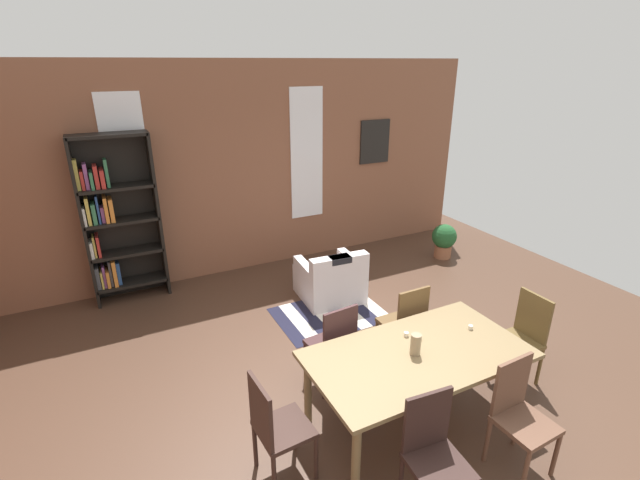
{
  "coord_description": "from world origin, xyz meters",
  "views": [
    {
      "loc": [
        -1.69,
        -2.84,
        3.1
      ],
      "look_at": [
        0.51,
        1.52,
        1.15
      ],
      "focal_mm": 25.22,
      "sensor_mm": 36.0,
      "label": 1
    }
  ],
  "objects_px": {
    "dining_chair_near_left": "(434,452)",
    "dining_chair_far_left": "(334,343)",
    "dining_chair_near_right": "(519,412)",
    "dining_chair_head_left": "(275,426)",
    "dining_table": "(418,360)",
    "dining_chair_far_right": "(405,322)",
    "bookshelf_tall": "(115,220)",
    "potted_plant_by_shelf": "(444,239)",
    "vase_on_table": "(416,344)",
    "armchair_white": "(331,280)",
    "dining_chair_head_right": "(522,335)"
  },
  "relations": [
    {
      "from": "dining_chair_near_left",
      "to": "dining_chair_far_left",
      "type": "xyz_separation_m",
      "value": [
        -0.0,
        1.49,
        0.0
      ]
    },
    {
      "from": "dining_table",
      "to": "bookshelf_tall",
      "type": "xyz_separation_m",
      "value": [
        -2.12,
        3.69,
        0.48
      ]
    },
    {
      "from": "dining_table",
      "to": "armchair_white",
      "type": "bearing_deg",
      "value": 80.24
    },
    {
      "from": "dining_chair_near_left",
      "to": "bookshelf_tall",
      "type": "xyz_separation_m",
      "value": [
        -1.69,
        4.43,
        0.63
      ]
    },
    {
      "from": "dining_chair_near_right",
      "to": "bookshelf_tall",
      "type": "distance_m",
      "value": 5.16
    },
    {
      "from": "dining_table",
      "to": "dining_chair_far_left",
      "type": "bearing_deg",
      "value": 119.99
    },
    {
      "from": "dining_chair_head_left",
      "to": "bookshelf_tall",
      "type": "distance_m",
      "value": 3.83
    },
    {
      "from": "dining_chair_near_right",
      "to": "dining_chair_head_left",
      "type": "xyz_separation_m",
      "value": [
        -1.77,
        0.74,
        0.0
      ]
    },
    {
      "from": "dining_chair_head_right",
      "to": "dining_chair_far_right",
      "type": "xyz_separation_m",
      "value": [
        -0.91,
        0.74,
        0.0
      ]
    },
    {
      "from": "dining_chair_head_right",
      "to": "armchair_white",
      "type": "xyz_separation_m",
      "value": [
        -0.93,
        2.37,
        -0.23
      ]
    },
    {
      "from": "dining_chair_far_left",
      "to": "dining_chair_head_left",
      "type": "bearing_deg",
      "value": -140.62
    },
    {
      "from": "vase_on_table",
      "to": "dining_chair_near_right",
      "type": "bearing_deg",
      "value": -57.62
    },
    {
      "from": "vase_on_table",
      "to": "bookshelf_tall",
      "type": "height_order",
      "value": "bookshelf_tall"
    },
    {
      "from": "potted_plant_by_shelf",
      "to": "dining_chair_head_left",
      "type": "bearing_deg",
      "value": -146.02
    },
    {
      "from": "dining_table",
      "to": "dining_chair_near_right",
      "type": "bearing_deg",
      "value": -59.79
    },
    {
      "from": "dining_chair_near_left",
      "to": "armchair_white",
      "type": "xyz_separation_m",
      "value": [
        0.84,
        3.11,
        -0.23
      ]
    },
    {
      "from": "dining_chair_near_left",
      "to": "bookshelf_tall",
      "type": "height_order",
      "value": "bookshelf_tall"
    },
    {
      "from": "dining_table",
      "to": "dining_chair_far_right",
      "type": "xyz_separation_m",
      "value": [
        0.44,
        0.74,
        -0.15
      ]
    },
    {
      "from": "dining_chair_near_right",
      "to": "armchair_white",
      "type": "bearing_deg",
      "value": 90.46
    },
    {
      "from": "dining_table",
      "to": "vase_on_table",
      "type": "xyz_separation_m",
      "value": [
        -0.04,
        0.0,
        0.17
      ]
    },
    {
      "from": "potted_plant_by_shelf",
      "to": "dining_chair_far_right",
      "type": "bearing_deg",
      "value": -139.07
    },
    {
      "from": "dining_chair_near_right",
      "to": "dining_chair_far_right",
      "type": "height_order",
      "value": "same"
    },
    {
      "from": "dining_chair_near_right",
      "to": "dining_chair_head_left",
      "type": "height_order",
      "value": "same"
    },
    {
      "from": "dining_chair_head_right",
      "to": "dining_chair_head_left",
      "type": "bearing_deg",
      "value": -179.9
    },
    {
      "from": "dining_chair_far_right",
      "to": "potted_plant_by_shelf",
      "type": "height_order",
      "value": "dining_chair_far_right"
    },
    {
      "from": "dining_chair_near_right",
      "to": "dining_chair_head_left",
      "type": "relative_size",
      "value": 1.0
    },
    {
      "from": "dining_chair_far_left",
      "to": "dining_table",
      "type": "bearing_deg",
      "value": -60.01
    },
    {
      "from": "dining_chair_near_left",
      "to": "dining_chair_far_right",
      "type": "distance_m",
      "value": 1.72
    },
    {
      "from": "potted_plant_by_shelf",
      "to": "dining_chair_far_left",
      "type": "bearing_deg",
      "value": -147.7
    },
    {
      "from": "dining_chair_head_left",
      "to": "potted_plant_by_shelf",
      "type": "xyz_separation_m",
      "value": [
        4.11,
        2.77,
        -0.19
      ]
    },
    {
      "from": "dining_chair_far_right",
      "to": "dining_chair_head_left",
      "type": "height_order",
      "value": "same"
    },
    {
      "from": "bookshelf_tall",
      "to": "potted_plant_by_shelf",
      "type": "relative_size",
      "value": 3.9
    },
    {
      "from": "dining_chair_near_left",
      "to": "dining_chair_far_left",
      "type": "height_order",
      "value": "same"
    },
    {
      "from": "vase_on_table",
      "to": "dining_chair_head_left",
      "type": "distance_m",
      "value": 1.34
    },
    {
      "from": "dining_chair_far_right",
      "to": "potted_plant_by_shelf",
      "type": "relative_size",
      "value": 1.63
    },
    {
      "from": "dining_chair_far_left",
      "to": "potted_plant_by_shelf",
      "type": "xyz_separation_m",
      "value": [
        3.2,
        2.02,
        -0.19
      ]
    },
    {
      "from": "dining_chair_near_left",
      "to": "dining_chair_head_left",
      "type": "xyz_separation_m",
      "value": [
        -0.91,
        0.74,
        0.0
      ]
    },
    {
      "from": "armchair_white",
      "to": "potted_plant_by_shelf",
      "type": "bearing_deg",
      "value": 9.47
    },
    {
      "from": "bookshelf_tall",
      "to": "potted_plant_by_shelf",
      "type": "bearing_deg",
      "value": -10.72
    },
    {
      "from": "armchair_white",
      "to": "potted_plant_by_shelf",
      "type": "relative_size",
      "value": 1.47
    },
    {
      "from": "vase_on_table",
      "to": "dining_chair_near_left",
      "type": "xyz_separation_m",
      "value": [
        -0.39,
        -0.74,
        -0.33
      ]
    },
    {
      "from": "armchair_white",
      "to": "potted_plant_by_shelf",
      "type": "xyz_separation_m",
      "value": [
        2.36,
        0.39,
        0.05
      ]
    },
    {
      "from": "dining_chair_near_left",
      "to": "bookshelf_tall",
      "type": "distance_m",
      "value": 4.79
    },
    {
      "from": "bookshelf_tall",
      "to": "potted_plant_by_shelf",
      "type": "height_order",
      "value": "bookshelf_tall"
    },
    {
      "from": "vase_on_table",
      "to": "dining_chair_head_left",
      "type": "relative_size",
      "value": 0.21
    },
    {
      "from": "dining_table",
      "to": "bookshelf_tall",
      "type": "bearing_deg",
      "value": 119.89
    },
    {
      "from": "dining_table",
      "to": "potted_plant_by_shelf",
      "type": "distance_m",
      "value": 3.93
    },
    {
      "from": "vase_on_table",
      "to": "bookshelf_tall",
      "type": "relative_size",
      "value": 0.09
    },
    {
      "from": "vase_on_table",
      "to": "armchair_white",
      "type": "distance_m",
      "value": 2.48
    },
    {
      "from": "dining_chair_near_right",
      "to": "bookshelf_tall",
      "type": "relative_size",
      "value": 0.42
    }
  ]
}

